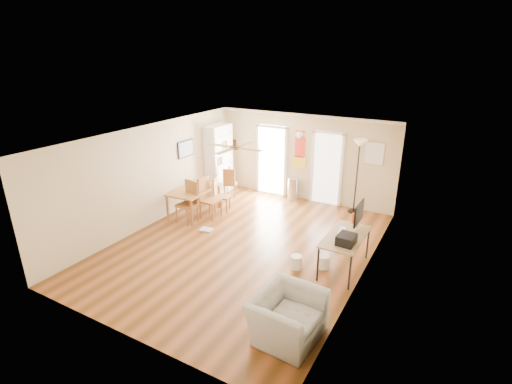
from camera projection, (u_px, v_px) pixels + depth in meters
The scene contains 30 objects.
floor at pixel (244, 246), 8.97m from camera, with size 7.00×7.00×0.00m, color brown.
ceiling at pixel (242, 136), 8.06m from camera, with size 5.50×7.00×0.00m, color silver, non-canonical shape.
wall_back at pixel (303, 158), 11.38m from camera, with size 5.50×0.04×2.60m, color beige, non-canonical shape.
wall_front at pixel (121, 267), 5.65m from camera, with size 5.50×0.04×2.60m, color beige, non-canonical shape.
wall_left at pixel (151, 175), 9.77m from camera, with size 0.04×7.00×2.60m, color beige, non-canonical shape.
wall_right at pixel (367, 219), 7.26m from camera, with size 0.04×7.00×2.60m, color beige, non-canonical shape.
crown_molding at pixel (242, 138), 8.07m from camera, with size 5.50×7.00×0.08m, color white, non-canonical shape.
kitchen_doorway at pixel (272, 161), 11.93m from camera, with size 0.90×0.10×2.10m, color white, non-canonical shape.
bathroom_doorway at pixel (327, 169), 11.11m from camera, with size 0.80×0.10×2.10m, color white, non-canonical shape.
wall_decal at pixel (300, 149), 11.33m from camera, with size 0.46×0.03×1.10m, color red.
ac_grille at pixel (374, 153), 10.27m from camera, with size 0.50×0.04×0.60m, color white.
framed_poster at pixel (186, 149), 10.77m from camera, with size 0.04×0.66×0.48m, color black.
ceiling_fan at pixel (235, 147), 7.87m from camera, with size 1.24×1.24×0.20m, color #593819, non-canonical shape.
bookshelf at pixel (219, 160), 11.94m from camera, with size 0.44×0.98×2.18m, color silver, non-canonical shape.
dining_table at pixel (194, 201), 10.59m from camera, with size 0.90×1.49×0.75m, color olive, non-canonical shape.
dining_chair_right_a at pixel (222, 195), 10.75m from camera, with size 0.40×0.40×0.98m, color #A17133, non-canonical shape.
dining_chair_right_b at pixel (211, 198), 10.28m from camera, with size 0.46×0.46×1.12m, color olive, non-canonical shape.
dining_chair_near at pixel (187, 203), 10.02m from camera, with size 0.45×0.45×1.10m, color olive, non-canonical shape.
dining_chair_far at pixel (230, 182), 11.89m from camera, with size 0.37×0.37×0.91m, color #9F6733, non-canonical shape.
trash_can at pixel (293, 189), 11.59m from camera, with size 0.32×0.32×0.70m, color #AFAFB1.
torchiere_lamp at pixel (357, 177), 10.47m from camera, with size 0.39×0.39×2.09m, color black, non-canonical shape.
computer_desk at pixel (344, 252), 7.89m from camera, with size 0.72×1.44×0.77m, color tan, non-canonical shape.
imac at pixel (359, 217), 7.92m from camera, with size 0.09×0.64×0.60m, color black, non-canonical shape.
keyboard at pixel (342, 230), 7.98m from camera, with size 0.12×0.36×0.01m, color silver.
printer at pixel (346, 239), 7.40m from camera, with size 0.33×0.38×0.20m, color black.
orange_bottle at pixel (354, 218), 8.29m from camera, with size 0.08×0.08×0.23m, color #CF4912.
wastebasket_a at pixel (296, 262), 8.01m from camera, with size 0.24×0.24×0.28m, color white.
wastebasket_b at pixel (324, 262), 8.01m from camera, with size 0.25×0.25×0.29m, color white.
floor_cloth at pixel (206, 230), 9.71m from camera, with size 0.30×0.24×0.04m, color #9FA09B.
armchair at pixel (287, 316), 6.03m from camera, with size 1.13×0.98×0.73m, color #ADACA7.
Camera 1 is at (4.15, -6.80, 4.32)m, focal length 26.78 mm.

